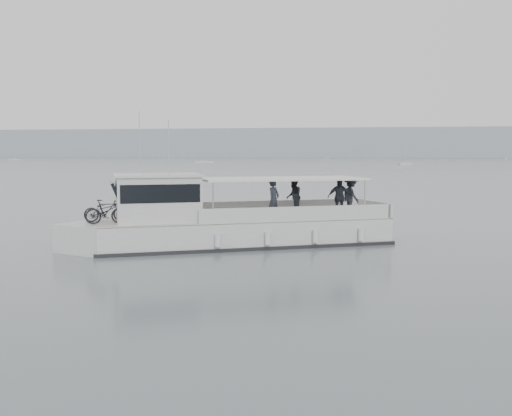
# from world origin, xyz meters

# --- Properties ---
(ground) EXTENTS (1400.00, 1400.00, 0.00)m
(ground) POSITION_xyz_m (0.00, 0.00, 0.00)
(ground) COLOR slate
(ground) RESTS_ON ground
(headland) EXTENTS (1400.00, 90.00, 28.00)m
(headland) POSITION_xyz_m (0.00, 560.00, 14.00)
(headland) COLOR #939EA8
(headland) RESTS_ON ground
(tour_boat) EXTENTS (13.62, 8.30, 5.94)m
(tour_boat) POSITION_xyz_m (-6.18, -0.80, 0.97)
(tour_boat) COLOR silver
(tour_boat) RESTS_ON ground
(moored_fleet) EXTENTS (405.70, 348.80, 9.58)m
(moored_fleet) POSITION_xyz_m (-24.04, 205.05, 0.36)
(moored_fleet) COLOR silver
(moored_fleet) RESTS_ON ground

